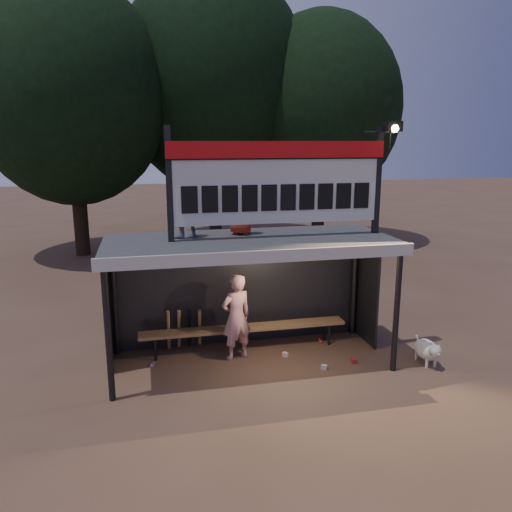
% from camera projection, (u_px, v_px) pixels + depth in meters
% --- Properties ---
extents(ground, '(80.00, 80.00, 0.00)m').
position_uv_depth(ground, '(250.00, 361.00, 9.20)').
color(ground, '#513728').
rests_on(ground, ground).
extents(player, '(0.69, 0.56, 1.62)m').
position_uv_depth(player, '(236.00, 317.00, 9.17)').
color(player, white).
rests_on(player, ground).
extents(child_a, '(0.67, 0.61, 1.14)m').
position_uv_depth(child_a, '(181.00, 205.00, 8.60)').
color(child_a, gray).
rests_on(child_a, dugout_shelter).
extents(child_b, '(0.61, 0.53, 1.05)m').
position_uv_depth(child_b, '(241.00, 206.00, 8.91)').
color(child_b, '#AB2B1A').
rests_on(child_b, dugout_shelter).
extents(dugout_shelter, '(5.10, 2.08, 2.32)m').
position_uv_depth(dugout_shelter, '(247.00, 261.00, 9.01)').
color(dugout_shelter, '#38383A').
rests_on(dugout_shelter, ground).
extents(scoreboard_assembly, '(4.10, 0.27, 1.99)m').
position_uv_depth(scoreboard_assembly, '(281.00, 180.00, 8.56)').
color(scoreboard_assembly, black).
rests_on(scoreboard_assembly, dugout_shelter).
extents(bench, '(4.00, 0.35, 0.48)m').
position_uv_depth(bench, '(244.00, 329.00, 9.62)').
color(bench, olive).
rests_on(bench, ground).
extents(tree_left, '(6.46, 6.46, 9.27)m').
position_uv_depth(tree_left, '(71.00, 93.00, 16.61)').
color(tree_left, black).
rests_on(tree_left, ground).
extents(tree_mid, '(7.22, 7.22, 10.36)m').
position_uv_depth(tree_mid, '(213.00, 82.00, 18.95)').
color(tree_mid, '#302015').
rests_on(tree_mid, ground).
extents(tree_right, '(6.08, 6.08, 8.72)m').
position_uv_depth(tree_right, '(321.00, 108.00, 19.07)').
color(tree_right, black).
rests_on(tree_right, ground).
extents(dog, '(0.36, 0.81, 0.49)m').
position_uv_depth(dog, '(427.00, 350.00, 9.03)').
color(dog, silver).
rests_on(dog, ground).
extents(bats, '(0.68, 0.35, 0.84)m').
position_uv_depth(bats, '(184.00, 329.00, 9.64)').
color(bats, '#966D46').
rests_on(bats, ground).
extents(litter, '(3.68, 1.29, 0.08)m').
position_uv_depth(litter, '(289.00, 357.00, 9.29)').
color(litter, '#B01E22').
rests_on(litter, ground).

